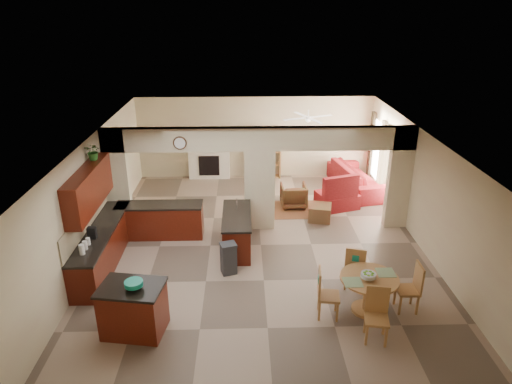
{
  "coord_description": "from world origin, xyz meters",
  "views": [
    {
      "loc": [
        -0.43,
        -10.15,
        5.69
      ],
      "look_at": [
        -0.12,
        0.3,
        1.33
      ],
      "focal_mm": 32.0,
      "sensor_mm": 36.0,
      "label": 1
    }
  ],
  "objects_px": {
    "sofa": "(357,178)",
    "dining_table": "(368,289)",
    "kitchen_island": "(133,309)",
    "armchair": "(294,195)"
  },
  "relations": [
    {
      "from": "sofa",
      "to": "dining_table",
      "type": "bearing_deg",
      "value": 157.81
    },
    {
      "from": "kitchen_island",
      "to": "dining_table",
      "type": "xyz_separation_m",
      "value": [
        4.46,
        0.47,
        0.02
      ]
    },
    {
      "from": "armchair",
      "to": "dining_table",
      "type": "bearing_deg",
      "value": 98.11
    },
    {
      "from": "kitchen_island",
      "to": "dining_table",
      "type": "relative_size",
      "value": 1.1
    },
    {
      "from": "kitchen_island",
      "to": "armchair",
      "type": "relative_size",
      "value": 1.64
    },
    {
      "from": "armchair",
      "to": "sofa",
      "type": "bearing_deg",
      "value": -152.1
    },
    {
      "from": "kitchen_island",
      "to": "sofa",
      "type": "height_order",
      "value": "kitchen_island"
    },
    {
      "from": "dining_table",
      "to": "kitchen_island",
      "type": "bearing_deg",
      "value": -173.94
    },
    {
      "from": "sofa",
      "to": "armchair",
      "type": "bearing_deg",
      "value": 109.44
    },
    {
      "from": "dining_table",
      "to": "armchair",
      "type": "distance_m",
      "value": 5.17
    }
  ]
}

